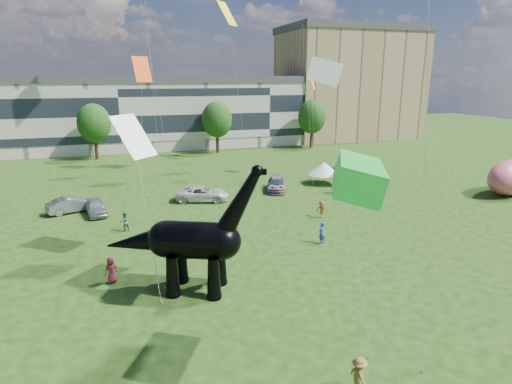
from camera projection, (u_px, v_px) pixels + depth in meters
name	position (u px, v px, depth m)	size (l,w,h in m)	color
ground	(288.00, 313.00, 24.27)	(220.00, 220.00, 0.00)	#16330C
terrace_row	(119.00, 116.00, 77.33)	(78.00, 11.00, 12.00)	beige
apartment_block	(348.00, 86.00, 92.95)	(28.00, 18.00, 22.00)	tan
tree_mid_left	(94.00, 120.00, 67.80)	(5.20, 5.20, 9.44)	#382314
tree_mid_right	(217.00, 117.00, 73.70)	(5.20, 5.20, 9.44)	#382314
tree_far_right	(312.00, 114.00, 79.01)	(5.20, 5.20, 9.44)	#382314
dinosaur_sculpture	(189.00, 242.00, 26.15)	(9.94, 5.65, 8.41)	black
car_silver	(96.00, 207.00, 41.42)	(1.79, 4.45, 1.51)	#AFB0B4
car_grey	(72.00, 205.00, 42.11)	(1.62, 4.66, 1.53)	gray
car_white	(203.00, 194.00, 45.96)	(2.61, 5.66, 1.57)	silver
car_dark	(276.00, 184.00, 50.15)	(2.07, 5.09, 1.48)	#595960
gazebo_near	(324.00, 169.00, 53.21)	(4.90, 4.90, 2.71)	white
gazebo_far	(349.00, 157.00, 61.24)	(3.74, 3.74, 2.59)	silver
inflatable_pink	(511.00, 177.00, 48.25)	(8.01, 4.00, 4.00)	#D35269
visitors	(205.00, 226.00, 35.89)	(51.39, 42.76, 1.82)	black
kites	(5.00, 10.00, 32.64)	(54.14, 56.76, 29.56)	red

